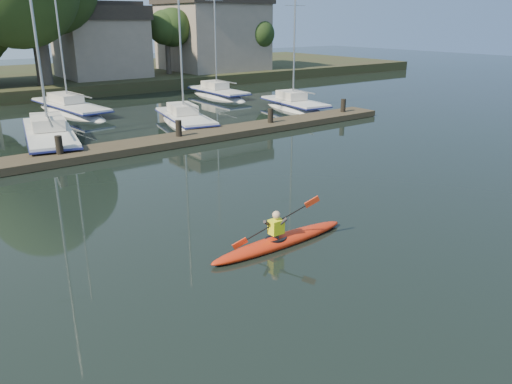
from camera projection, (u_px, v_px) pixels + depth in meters
ground at (327, 256)px, 13.56m from camera, size 160.00×160.00×0.00m
kayak at (279, 239)px, 14.19m from camera, size 4.70×0.95×1.50m
dock at (124, 148)px, 24.13m from camera, size 34.00×2.00×1.80m
sailboat_2 at (51, 147)px, 26.04m from camera, size 4.10×10.11×16.32m
sailboat_3 at (185, 127)px, 30.53m from camera, size 3.60×8.13×12.70m
sailboat_4 at (294, 112)px, 35.68m from camera, size 2.98×7.36×12.17m
sailboat_6 at (71, 115)px, 34.44m from camera, size 3.31×10.41×16.27m
sailboat_7 at (218, 99)px, 41.34m from camera, size 2.19×8.05×12.94m
shore at (22, 53)px, 44.00m from camera, size 90.00×25.25×12.75m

